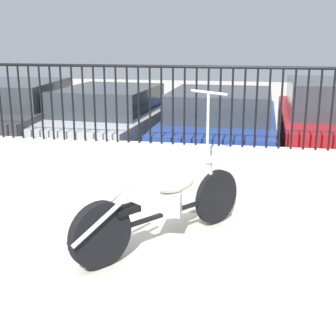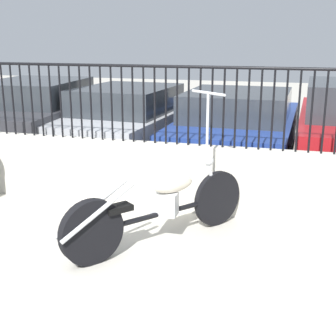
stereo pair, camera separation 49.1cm
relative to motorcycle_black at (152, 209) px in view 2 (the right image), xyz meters
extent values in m
plane|color=#B7B2A5|center=(-0.59, -1.11, -0.41)|extent=(40.00, 40.00, 0.00)
cube|color=beige|center=(-0.59, 1.11, 0.02)|extent=(8.71, 0.18, 0.86)
cylinder|color=black|center=(-2.45, 1.11, 0.93)|extent=(0.02, 0.02, 0.97)
cylinder|color=black|center=(-2.30, 1.11, 0.93)|extent=(0.02, 0.02, 0.97)
cylinder|color=black|center=(-2.16, 1.11, 0.93)|extent=(0.02, 0.02, 0.97)
cylinder|color=black|center=(-2.02, 1.11, 0.93)|extent=(0.02, 0.02, 0.97)
cylinder|color=black|center=(-1.88, 1.11, 0.93)|extent=(0.02, 0.02, 0.97)
cylinder|color=black|center=(-1.73, 1.11, 0.93)|extent=(0.02, 0.02, 0.97)
cylinder|color=black|center=(-1.59, 1.11, 0.93)|extent=(0.02, 0.02, 0.97)
cylinder|color=black|center=(-1.45, 1.11, 0.93)|extent=(0.02, 0.02, 0.97)
cylinder|color=black|center=(-1.31, 1.11, 0.93)|extent=(0.02, 0.02, 0.97)
cylinder|color=black|center=(-1.16, 1.11, 0.93)|extent=(0.02, 0.02, 0.97)
cylinder|color=black|center=(-1.02, 1.11, 0.93)|extent=(0.02, 0.02, 0.97)
cylinder|color=black|center=(-0.88, 1.11, 0.93)|extent=(0.02, 0.02, 0.97)
cylinder|color=black|center=(-0.73, 1.11, 0.93)|extent=(0.02, 0.02, 0.97)
cylinder|color=black|center=(-0.59, 1.11, 0.93)|extent=(0.02, 0.02, 0.97)
cylinder|color=black|center=(-0.45, 1.11, 0.93)|extent=(0.02, 0.02, 0.97)
cylinder|color=black|center=(-0.31, 1.11, 0.93)|extent=(0.02, 0.02, 0.97)
cylinder|color=black|center=(-0.16, 1.11, 0.93)|extent=(0.02, 0.02, 0.97)
cylinder|color=black|center=(-0.02, 1.11, 0.93)|extent=(0.02, 0.02, 0.97)
cylinder|color=black|center=(0.12, 1.11, 0.93)|extent=(0.02, 0.02, 0.97)
cylinder|color=black|center=(0.27, 1.11, 0.93)|extent=(0.02, 0.02, 0.97)
cylinder|color=black|center=(0.41, 1.11, 0.93)|extent=(0.02, 0.02, 0.97)
cylinder|color=black|center=(0.55, 1.11, 0.93)|extent=(0.02, 0.02, 0.97)
cylinder|color=black|center=(0.69, 1.11, 0.93)|extent=(0.02, 0.02, 0.97)
cylinder|color=black|center=(0.84, 1.11, 0.93)|extent=(0.02, 0.02, 0.97)
cylinder|color=black|center=(0.98, 1.11, 0.93)|extent=(0.02, 0.02, 0.97)
cylinder|color=black|center=(1.12, 1.11, 0.93)|extent=(0.02, 0.02, 0.97)
cylinder|color=black|center=(1.27, 1.11, 0.93)|extent=(0.02, 0.02, 0.97)
cylinder|color=black|center=(1.41, 1.11, 0.93)|extent=(0.02, 0.02, 0.97)
cylinder|color=black|center=(1.55, 1.11, 0.93)|extent=(0.02, 0.02, 0.97)
cylinder|color=black|center=(1.69, 1.11, 0.93)|extent=(0.02, 0.02, 0.97)
cylinder|color=black|center=(-0.59, 1.11, 1.39)|extent=(8.71, 0.04, 0.04)
cylinder|color=black|center=(0.57, 0.74, -0.08)|extent=(0.45, 0.56, 0.65)
cylinder|color=black|center=(-0.43, -0.56, -0.08)|extent=(0.49, 0.59, 0.66)
cylinder|color=black|center=(0.07, 0.09, -0.08)|extent=(0.97, 1.23, 0.06)
cube|color=silver|center=(0.10, 0.13, 0.02)|extent=(0.28, 0.18, 0.24)
ellipsoid|color=beige|center=(0.17, 0.22, 0.22)|extent=(0.46, 0.51, 0.18)
cube|color=black|center=(-0.25, -0.32, 0.10)|extent=(0.30, 0.32, 0.06)
cylinder|color=silver|center=(0.51, 0.66, 0.17)|extent=(0.17, 0.20, 0.51)
sphere|color=silver|center=(0.48, 0.62, 0.40)|extent=(0.11, 0.11, 0.11)
cylinder|color=silver|center=(0.46, 0.59, 0.79)|extent=(0.03, 0.03, 0.74)
cylinder|color=silver|center=(0.46, 0.59, 1.16)|extent=(0.43, 0.34, 0.03)
cylinder|color=silver|center=(-0.35, -0.56, 0.14)|extent=(0.53, 0.67, 0.46)
cylinder|color=silver|center=(-0.46, -0.48, 0.14)|extent=(0.53, 0.67, 0.46)
cylinder|color=black|center=(-4.40, 5.01, -0.09)|extent=(0.16, 0.65, 0.64)
cylinder|color=black|center=(-2.73, 5.13, -0.09)|extent=(0.16, 0.65, 0.64)
cylinder|color=black|center=(-2.54, 2.52, -0.09)|extent=(0.16, 0.65, 0.64)
cube|color=#38383D|center=(-3.47, 3.77, 0.16)|extent=(2.08, 4.33, 0.67)
cube|color=#2D3338|center=(-3.46, 3.56, 0.72)|extent=(1.75, 2.13, 0.44)
cylinder|color=black|center=(-2.34, 5.18, -0.09)|extent=(0.16, 0.65, 0.64)
cylinder|color=black|center=(-0.72, 5.06, -0.09)|extent=(0.16, 0.65, 0.64)
cylinder|color=black|center=(-2.52, 2.66, -0.09)|extent=(0.16, 0.65, 0.64)
cylinder|color=black|center=(-0.90, 2.55, -0.09)|extent=(0.16, 0.65, 0.64)
cube|color=#B7BABF|center=(-1.62, 3.86, 0.11)|extent=(2.02, 4.18, 0.57)
cube|color=#2D3338|center=(-1.64, 3.66, 0.62)|extent=(1.69, 2.06, 0.46)
cylinder|color=black|center=(-0.46, 5.12, -0.09)|extent=(0.12, 0.64, 0.64)
cylinder|color=black|center=(1.31, 5.08, -0.09)|extent=(0.12, 0.64, 0.64)
cylinder|color=black|center=(-0.51, 2.54, -0.09)|extent=(0.12, 0.64, 0.64)
cylinder|color=black|center=(1.25, 2.51, -0.09)|extent=(0.12, 0.64, 0.64)
cube|color=navy|center=(0.40, 3.81, 0.11)|extent=(1.97, 4.19, 0.55)
cube|color=#2D3338|center=(0.39, 3.60, 0.61)|extent=(1.73, 2.03, 0.45)
cylinder|color=black|center=(1.52, 5.10, -0.09)|extent=(0.12, 0.64, 0.64)
cylinder|color=black|center=(1.47, 2.53, -0.09)|extent=(0.12, 0.64, 0.64)
camera|label=1|loc=(0.93, -4.49, 1.75)|focal=50.00mm
camera|label=2|loc=(1.41, -4.38, 1.75)|focal=50.00mm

